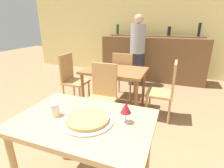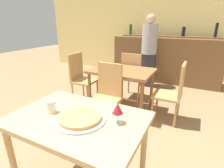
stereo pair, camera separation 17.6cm
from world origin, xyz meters
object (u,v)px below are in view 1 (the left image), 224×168
at_px(chair_far_side_back, 123,74).
at_px(cheese_shaker, 55,110).
at_px(wine_glass, 126,108).
at_px(chair_far_side_front, 102,93).
at_px(person_standing, 137,49).
at_px(pizza_tray, 87,120).
at_px(chair_far_side_left, 72,76).
at_px(chair_far_side_right, 166,88).

height_order(chair_far_side_back, cheese_shaker, chair_far_side_back).
bearing_deg(wine_glass, chair_far_side_front, 122.08).
height_order(cheese_shaker, person_standing, person_standing).
distance_m(chair_far_side_back, pizza_tray, 2.21).
xyz_separation_m(chair_far_side_left, pizza_tray, (1.23, -1.64, 0.28)).
xyz_separation_m(chair_far_side_right, person_standing, (-0.79, 1.40, 0.36)).
bearing_deg(cheese_shaker, wine_glass, 10.34).
xyz_separation_m(chair_far_side_front, cheese_shaker, (0.11, -1.13, 0.31)).
bearing_deg(cheese_shaker, chair_far_side_left, 119.94).
bearing_deg(chair_far_side_front, chair_far_side_back, 90.00).
xyz_separation_m(chair_far_side_left, cheese_shaker, (0.95, -1.65, 0.31)).
bearing_deg(chair_far_side_right, chair_far_side_left, -90.00).
distance_m(chair_far_side_back, cheese_shaker, 2.20).
relative_size(chair_far_side_back, cheese_shaker, 9.09).
xyz_separation_m(chair_far_side_front, chair_far_side_right, (0.84, 0.52, 0.00)).
height_order(chair_far_side_right, person_standing, person_standing).
xyz_separation_m(chair_far_side_front, wine_glass, (0.65, -1.03, 0.38)).
height_order(pizza_tray, wine_glass, wine_glass).
bearing_deg(chair_far_side_left, chair_far_side_back, -58.41).
xyz_separation_m(chair_far_side_front, person_standing, (0.06, 1.92, 0.36)).
bearing_deg(chair_far_side_left, chair_far_side_front, -121.59).
distance_m(chair_far_side_right, cheese_shaker, 1.84).
bearing_deg(chair_far_side_back, wine_glass, 107.35).
relative_size(cheese_shaker, wine_glass, 0.64).
distance_m(chair_far_side_left, cheese_shaker, 1.93).
bearing_deg(pizza_tray, person_standing, 96.07).
height_order(chair_far_side_right, cheese_shaker, chair_far_side_right).
height_order(chair_far_side_front, chair_far_side_back, same).
bearing_deg(wine_glass, chair_far_side_back, 107.35).
bearing_deg(chair_far_side_right, chair_far_side_front, -58.41).
bearing_deg(person_standing, pizza_tray, -83.93).
bearing_deg(person_standing, chair_far_side_right, -60.68).
xyz_separation_m(chair_far_side_right, cheese_shaker, (-0.74, -1.65, 0.31)).
xyz_separation_m(cheese_shaker, wine_glass, (0.54, 0.10, 0.06)).
relative_size(chair_far_side_front, chair_far_side_right, 1.00).
distance_m(chair_far_side_front, chair_far_side_left, 0.99).
relative_size(chair_far_side_right, person_standing, 0.57).
bearing_deg(cheese_shaker, chair_far_side_right, 65.89).
xyz_separation_m(cheese_shaker, person_standing, (-0.05, 3.05, 0.05)).
bearing_deg(chair_far_side_back, pizza_tray, 100.03).
xyz_separation_m(chair_far_side_back, chair_far_side_left, (-0.84, -0.52, 0.00)).
distance_m(chair_far_side_left, person_standing, 1.70).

